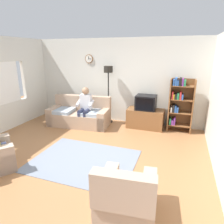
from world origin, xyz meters
name	(u,v)px	position (x,y,z in m)	size (l,w,h in m)	color
ground_plane	(80,155)	(0.00, 0.00, 0.00)	(12.00, 12.00, 0.00)	#9E6B42
back_wall_assembly	(117,81)	(0.00, 2.66, 1.35)	(6.20, 0.17, 2.70)	silver
couch	(80,115)	(-0.98, 1.79, 0.31)	(1.98, 1.06, 0.90)	tan
tv_stand	(145,118)	(1.07, 2.25, 0.29)	(1.10, 0.56, 0.59)	brown
tv	(146,103)	(1.07, 2.23, 0.81)	(0.60, 0.49, 0.44)	black
bookshelf	(179,103)	(2.02, 2.32, 0.86)	(0.68, 0.36, 1.59)	brown
floor_lamp	(108,79)	(-0.19, 2.35, 1.45)	(0.28, 0.28, 1.85)	black
armchair_near_bookshelf	(127,198)	(1.46, -1.33, 0.29)	(0.89, 0.96, 0.90)	tan
area_rug	(84,161)	(0.19, -0.19, 0.01)	(2.20, 1.70, 0.01)	slate
person_on_couch	(85,105)	(-0.71, 1.69, 0.70)	(0.54, 0.56, 1.24)	silver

